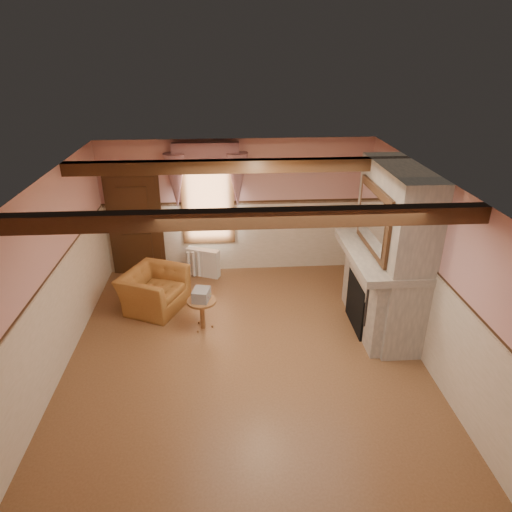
{
  "coord_description": "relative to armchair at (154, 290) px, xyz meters",
  "views": [
    {
      "loc": [
        -0.23,
        -5.96,
        4.46
      ],
      "look_at": [
        0.24,
        0.8,
        1.3
      ],
      "focal_mm": 32.0,
      "sensor_mm": 36.0,
      "label": 1
    }
  ],
  "objects": [
    {
      "name": "window_drapes",
      "position": [
        1.0,
        1.41,
        1.89
      ],
      "size": [
        1.3,
        0.14,
        1.4
      ],
      "primitive_type": "cube",
      "color": "gray",
      "rests_on": "wall_back"
    },
    {
      "name": "wall_left",
      "position": [
        -1.15,
        -1.47,
        1.04
      ],
      "size": [
        0.02,
        6.0,
        2.8
      ],
      "primitive_type": "cube",
      "color": "#D49793",
      "rests_on": "floor"
    },
    {
      "name": "wainscot",
      "position": [
        1.6,
        -1.47,
        0.39
      ],
      "size": [
        5.5,
        6.0,
        1.5
      ],
      "primitive_type": null,
      "color": "beige",
      "rests_on": "floor"
    },
    {
      "name": "floor",
      "position": [
        1.6,
        -1.47,
        -0.36
      ],
      "size": [
        5.5,
        6.0,
        0.01
      ],
      "primitive_type": "cube",
      "color": "brown",
      "rests_on": "ground"
    },
    {
      "name": "door",
      "position": [
        -0.5,
        1.47,
        0.69
      ],
      "size": [
        1.1,
        0.1,
        2.1
      ],
      "primitive_type": "cube",
      "color": "black",
      "rests_on": "floor"
    },
    {
      "name": "bowl",
      "position": [
        3.84,
        -0.85,
        1.11
      ],
      "size": [
        0.38,
        0.38,
        0.09
      ],
      "primitive_type": "imported",
      "color": "brown",
      "rests_on": "mantel"
    },
    {
      "name": "book_stack",
      "position": [
        0.91,
        -0.74,
        0.29
      ],
      "size": [
        0.32,
        0.37,
        0.2
      ],
      "primitive_type": "cube",
      "rotation": [
        0.0,
        0.0,
        -0.21
      ],
      "color": "#B7AD8C",
      "rests_on": "side_table"
    },
    {
      "name": "jar_yellow",
      "position": [
        3.84,
        -1.36,
        1.12
      ],
      "size": [
        0.06,
        0.06,
        0.12
      ],
      "primitive_type": "cylinder",
      "color": "gold",
      "rests_on": "mantel"
    },
    {
      "name": "oil_lamp",
      "position": [
        3.84,
        -0.59,
        1.2
      ],
      "size": [
        0.11,
        0.11,
        0.28
      ],
      "primitive_type": "cylinder",
      "color": "#B67D33",
      "rests_on": "mantel"
    },
    {
      "name": "mantel",
      "position": [
        3.84,
        -0.87,
        1.0
      ],
      "size": [
        1.05,
        2.05,
        0.12
      ],
      "primitive_type": "cube",
      "color": "gray",
      "rests_on": "fireplace"
    },
    {
      "name": "ceiling_beam_back",
      "position": [
        1.6,
        -0.27,
        2.34
      ],
      "size": [
        5.5,
        0.18,
        0.2
      ],
      "primitive_type": "cube",
      "color": "black",
      "rests_on": "ceiling"
    },
    {
      "name": "radiator",
      "position": [
        0.85,
        1.23,
        -0.06
      ],
      "size": [
        0.71,
        0.44,
        0.6
      ],
      "primitive_type": "cube",
      "rotation": [
        0.0,
        0.0,
        -0.41
      ],
      "color": "silver",
      "rests_on": "floor"
    },
    {
      "name": "candle_red",
      "position": [
        3.84,
        -1.29,
        1.14
      ],
      "size": [
        0.06,
        0.06,
        0.16
      ],
      "primitive_type": "cylinder",
      "color": "#A81A14",
      "rests_on": "mantel"
    },
    {
      "name": "firebox",
      "position": [
        3.6,
        -0.87,
        0.09
      ],
      "size": [
        0.2,
        0.95,
        0.9
      ],
      "primitive_type": "cube",
      "color": "black",
      "rests_on": "floor"
    },
    {
      "name": "mantel_clock",
      "position": [
        3.84,
        -0.11,
        1.16
      ],
      "size": [
        0.14,
        0.24,
        0.2
      ],
      "primitive_type": "cube",
      "color": "black",
      "rests_on": "mantel"
    },
    {
      "name": "wall_back",
      "position": [
        1.6,
        1.53,
        1.04
      ],
      "size": [
        5.5,
        0.02,
        2.8
      ],
      "primitive_type": "cube",
      "color": "#D49793",
      "rests_on": "floor"
    },
    {
      "name": "window",
      "position": [
        1.0,
        1.5,
        1.29
      ],
      "size": [
        1.06,
        0.08,
        2.02
      ],
      "primitive_type": "cube",
      "color": "white",
      "rests_on": "wall_back"
    },
    {
      "name": "fireplace",
      "position": [
        4.02,
        -0.87,
        1.04
      ],
      "size": [
        0.85,
        2.0,
        2.8
      ],
      "primitive_type": "cube",
      "color": "gray",
      "rests_on": "floor"
    },
    {
      "name": "wall_front",
      "position": [
        1.6,
        -4.47,
        1.04
      ],
      "size": [
        5.5,
        0.02,
        2.8
      ],
      "primitive_type": "cube",
      "color": "#D49793",
      "rests_on": "floor"
    },
    {
      "name": "chair_rail",
      "position": [
        1.6,
        -1.47,
        1.14
      ],
      "size": [
        5.5,
        6.0,
        0.08
      ],
      "primitive_type": null,
      "color": "black",
      "rests_on": "wainscot"
    },
    {
      "name": "ceiling",
      "position": [
        1.6,
        -1.47,
        2.44
      ],
      "size": [
        5.5,
        6.0,
        0.01
      ],
      "primitive_type": "cube",
      "color": "silver",
      "rests_on": "wall_back"
    },
    {
      "name": "overmantel_mirror",
      "position": [
        3.66,
        -0.87,
        1.61
      ],
      "size": [
        0.06,
        1.44,
        1.04
      ],
      "primitive_type": "cube",
      "color": "silver",
      "rests_on": "fireplace"
    },
    {
      "name": "armchair",
      "position": [
        0.0,
        0.0,
        0.0
      ],
      "size": [
        1.34,
        1.41,
        0.72
      ],
      "primitive_type": "imported",
      "rotation": [
        0.0,
        0.0,
        1.14
      ],
      "color": "#9E662D",
      "rests_on": "floor"
    },
    {
      "name": "wall_right",
      "position": [
        4.35,
        -1.47,
        1.04
      ],
      "size": [
        0.02,
        6.0,
        2.8
      ],
      "primitive_type": "cube",
      "color": "#D49793",
      "rests_on": "floor"
    },
    {
      "name": "side_table",
      "position": [
        0.91,
        -0.75,
        -0.09
      ],
      "size": [
        0.64,
        0.64,
        0.55
      ],
      "primitive_type": "cylinder",
      "rotation": [
        0.0,
        0.0,
        0.36
      ],
      "color": "brown",
      "rests_on": "floor"
    },
    {
      "name": "ceiling_beam_front",
      "position": [
        1.6,
        -2.67,
        2.34
      ],
      "size": [
        5.5,
        0.18,
        0.2
      ],
      "primitive_type": "cube",
      "color": "black",
      "rests_on": "ceiling"
    }
  ]
}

